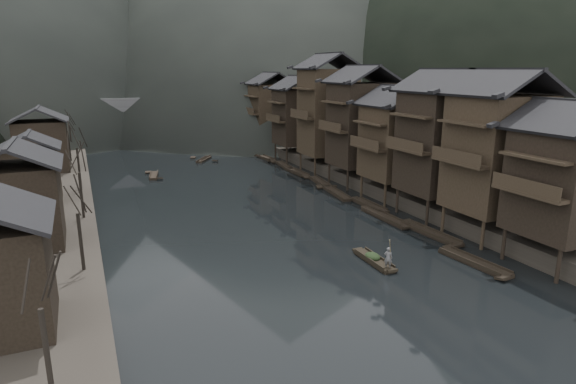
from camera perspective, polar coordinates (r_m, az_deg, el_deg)
water at (r=38.08m, az=2.65°, el=-8.23°), size 300.00×300.00×0.00m
right_bank at (r=88.65m, az=11.72°, el=5.21°), size 40.00×200.00×1.80m
stilt_houses at (r=60.99m, az=9.37°, el=8.99°), size 9.00×67.60×16.99m
left_houses at (r=52.63m, az=-28.48°, el=2.83°), size 8.10×53.20×8.73m
bare_trees at (r=57.91m, az=-24.66°, el=4.42°), size 3.43×73.85×6.87m
moored_sampans at (r=66.28m, az=1.93°, el=1.83°), size 3.27×71.96×0.47m
midriver_boats at (r=85.86m, az=-14.73°, el=4.27°), size 12.94×36.54×0.45m
stone_bridge at (r=105.11m, az=-15.01°, el=8.74°), size 40.00×6.00×9.00m
hero_sampan at (r=38.35m, az=10.16°, el=-7.95°), size 1.16×5.02×0.44m
cargo_heap at (r=38.32m, az=10.00°, el=-7.06°), size 1.10×1.44×0.66m
boatman at (r=36.65m, az=11.80°, el=-7.31°), size 0.73×0.70×1.69m
bamboo_pole at (r=35.92m, az=12.27°, el=-3.52°), size 1.98×2.26×3.35m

